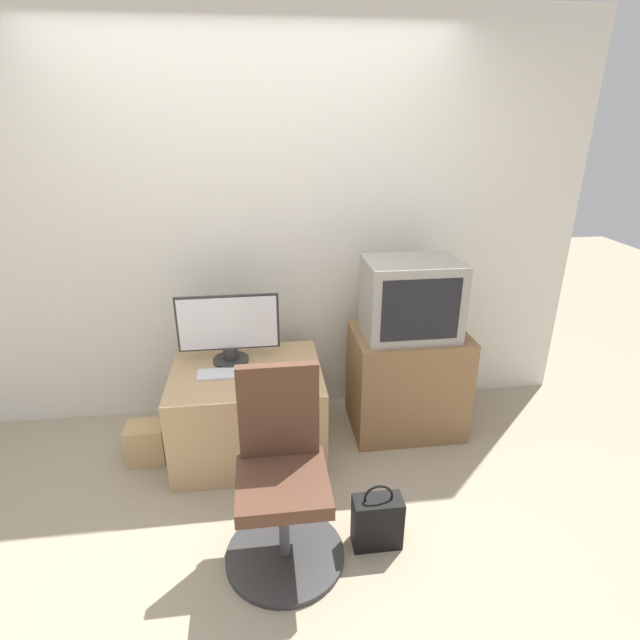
% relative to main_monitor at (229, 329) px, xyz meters
% --- Properties ---
extents(ground_plane, '(12.00, 12.00, 0.00)m').
position_rel_main_monitor_xyz_m(ground_plane, '(0.19, -0.92, -0.79)').
color(ground_plane, tan).
extents(wall_back, '(4.40, 0.05, 2.60)m').
position_rel_main_monitor_xyz_m(wall_back, '(0.19, 0.41, 0.51)').
color(wall_back, silver).
rests_on(wall_back, ground_plane).
extents(desk, '(0.90, 0.73, 0.57)m').
position_rel_main_monitor_xyz_m(desk, '(0.09, -0.13, -0.50)').
color(desk, tan).
rests_on(desk, ground_plane).
extents(side_stand, '(0.72, 0.52, 0.70)m').
position_rel_main_monitor_xyz_m(side_stand, '(1.14, -0.01, -0.44)').
color(side_stand, olive).
rests_on(side_stand, ground_plane).
extents(main_monitor, '(0.61, 0.22, 0.43)m').
position_rel_main_monitor_xyz_m(main_monitor, '(0.00, 0.00, 0.00)').
color(main_monitor, '#2D2D2D').
rests_on(main_monitor, desk).
extents(keyboard, '(0.31, 0.13, 0.01)m').
position_rel_main_monitor_xyz_m(keyboard, '(-0.03, -0.17, -0.21)').
color(keyboard, silver).
rests_on(keyboard, desk).
extents(mouse, '(0.06, 0.03, 0.04)m').
position_rel_main_monitor_xyz_m(mouse, '(0.20, -0.16, -0.20)').
color(mouse, silver).
rests_on(mouse, desk).
extents(crt_tv, '(0.57, 0.40, 0.48)m').
position_rel_main_monitor_xyz_m(crt_tv, '(1.12, -0.04, 0.16)').
color(crt_tv, gray).
rests_on(crt_tv, side_stand).
extents(office_chair, '(0.57, 0.57, 0.96)m').
position_rel_main_monitor_xyz_m(office_chair, '(0.26, -0.96, -0.41)').
color(office_chair, '#333333').
rests_on(office_chair, ground_plane).
extents(cardboard_box_lower, '(0.23, 0.19, 0.25)m').
position_rel_main_monitor_xyz_m(cardboard_box_lower, '(-0.54, -0.16, -0.66)').
color(cardboard_box_lower, tan).
rests_on(cardboard_box_lower, ground_plane).
extents(handbag, '(0.24, 0.12, 0.36)m').
position_rel_main_monitor_xyz_m(handbag, '(0.72, -0.99, -0.64)').
color(handbag, black).
rests_on(handbag, ground_plane).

